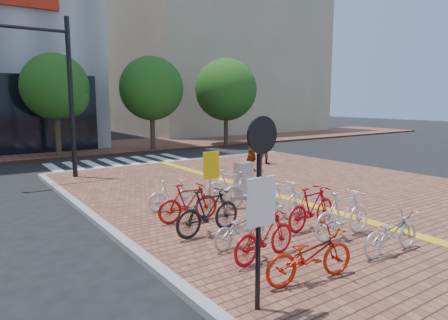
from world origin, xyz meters
TOP-DOWN VIEW (x-y plane):
  - ground at (0.00, 0.00)m, footprint 120.00×120.00m
  - kerb_north at (3.00, 12.00)m, footprint 14.00×0.25m
  - far_sidewalk at (0.00, 21.00)m, footprint 70.00×8.00m
  - building_beige at (18.00, 32.00)m, footprint 20.00×18.00m
  - crosswalk at (0.50, 14.00)m, footprint 7.50×4.00m
  - street_trees at (5.04, 17.45)m, footprint 16.20×4.60m
  - bike_0 at (-2.00, -2.40)m, footprint 1.96×0.94m
  - bike_1 at (-2.05, -1.19)m, footprint 1.79×0.70m
  - bike_2 at (-1.95, -0.23)m, footprint 1.70×0.83m
  - bike_3 at (-2.14, 0.84)m, footprint 1.94×0.70m
  - bike_4 at (-2.03, 2.02)m, footprint 1.79×0.66m
  - bike_5 at (-1.86, 3.34)m, footprint 1.56×0.45m
  - bike_6 at (0.42, -2.46)m, footprint 1.79×0.68m
  - bike_7 at (0.38, -1.22)m, footprint 1.94×0.58m
  - bike_8 at (0.28, -0.31)m, footprint 1.89×0.72m
  - bike_9 at (0.40, 0.85)m, footprint 1.72×0.61m
  - bike_10 at (0.30, 2.27)m, footprint 1.94×0.74m
  - bike_11 at (0.27, 3.32)m, footprint 1.77×0.68m
  - pedestrian_a at (4.34, 7.27)m, footprint 0.73×0.57m
  - pedestrian_b at (6.19, 8.39)m, footprint 0.92×0.82m
  - utility_box at (0.82, 3.28)m, footprint 0.60×0.47m
  - yellow_sign at (-1.15, 2.26)m, footprint 0.50×0.13m
  - notice_sign at (-3.42, -2.67)m, footprint 0.57×0.13m
  - traffic_light_pole at (-4.43, 10.41)m, footprint 3.58×1.38m

SIDE VIEW (x-z plane):
  - ground at x=0.00m, z-range 0.00..0.00m
  - crosswalk at x=0.50m, z-range 0.00..0.01m
  - far_sidewalk at x=0.00m, z-range 0.00..0.15m
  - kerb_north at x=3.00m, z-range 0.00..0.15m
  - bike_2 at x=-1.95m, z-range 0.15..1.01m
  - bike_6 at x=0.42m, z-range 0.15..1.08m
  - bike_5 at x=-1.86m, z-range 0.15..1.09m
  - bike_0 at x=-2.00m, z-range 0.15..1.14m
  - bike_9 at x=0.40m, z-range 0.15..1.16m
  - bike_11 at x=0.27m, z-range 0.15..1.19m
  - bike_1 at x=-2.05m, z-range 0.15..1.20m
  - bike_4 at x=-2.03m, z-range 0.15..1.20m
  - bike_8 at x=0.28m, z-range 0.15..1.26m
  - bike_10 at x=0.30m, z-range 0.15..1.29m
  - bike_3 at x=-2.14m, z-range 0.15..1.29m
  - bike_7 at x=0.38m, z-range 0.15..1.31m
  - utility_box at x=0.82m, z-range 0.15..1.37m
  - pedestrian_b at x=6.19m, z-range 0.15..1.72m
  - pedestrian_a at x=4.34m, z-range 0.15..1.92m
  - yellow_sign at x=-1.15m, z-range 0.50..2.34m
  - notice_sign at x=-3.42m, z-range 0.55..3.61m
  - street_trees at x=5.04m, z-range 0.92..7.27m
  - traffic_light_pole at x=-4.43m, z-range 1.42..8.09m
  - building_beige at x=18.00m, z-range 0.00..18.00m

